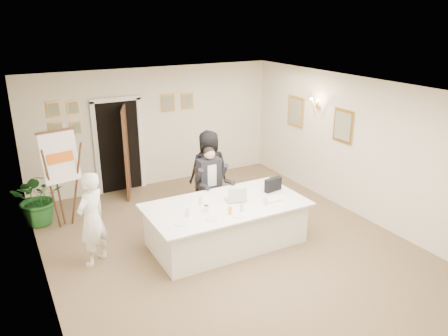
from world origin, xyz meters
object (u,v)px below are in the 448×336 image
potted_palm (39,197)px  standing_man (92,219)px  oj_glass (230,210)px  steel_jug (206,208)px  conference_table (226,223)px  seated_man (210,182)px  paper_stack (273,199)px  laptop (234,193)px  laptop_bag (273,185)px  standing_woman (209,169)px  flip_chart (61,184)px

potted_palm → standing_man: bearing=-73.3°
potted_palm → oj_glass: potted_palm is taller
steel_jug → oj_glass: bearing=-42.9°
conference_table → seated_man: 1.21m
paper_stack → seated_man: bearing=111.5°
potted_palm → laptop: (3.03, -2.39, 0.36)m
conference_table → laptop_bag: laptop_bag is taller
oj_glass → standing_woman: bearing=72.9°
conference_table → potted_palm: size_ratio=2.54×
flip_chart → potted_palm: size_ratio=1.73×
steel_jug → laptop_bag: bearing=8.1°
seated_man → laptop: 1.08m
potted_palm → laptop: bearing=-38.3°
conference_table → laptop_bag: size_ratio=7.77×
potted_palm → standing_woman: bearing=-14.4°
flip_chart → potted_palm: (-0.40, 0.40, -0.33)m
potted_palm → paper_stack: 4.55m
standing_woman → paper_stack: 1.90m
seated_man → laptop_bag: 1.31m
seated_man → oj_glass: 1.58m
conference_table → standing_man: bearing=168.4°
laptop → standing_man: bearing=-171.6°
paper_stack → standing_man: bearing=166.7°
conference_table → potted_palm: bearing=139.0°
laptop → laptop_bag: bearing=20.2°
potted_palm → oj_glass: size_ratio=8.51×
standing_man → potted_palm: (-0.60, 2.00, -0.25)m
standing_woman → steel_jug: size_ratio=15.19×
conference_table → laptop_bag: bearing=5.5°
conference_table → flip_chart: size_ratio=1.47×
seated_man → potted_palm: bearing=154.5°
seated_man → laptop: (-0.06, -1.07, 0.17)m
standing_man → laptop: 2.46m
standing_man → steel_jug: (1.78, -0.57, 0.03)m
conference_table → flip_chart: flip_chart is taller
conference_table → standing_woman: standing_woman is taller
paper_stack → oj_glass: size_ratio=2.38×
seated_man → paper_stack: seated_man is taller
seated_man → oj_glass: (-0.41, -1.53, 0.10)m
flip_chart → potted_palm: bearing=134.9°
paper_stack → steel_jug: (-1.26, 0.14, 0.04)m
laptop_bag → conference_table: bearing=175.7°
standing_woman → laptop_bag: (0.59, -1.51, 0.07)m
conference_table → steel_jug: size_ratio=25.56×
flip_chart → paper_stack: flip_chart is taller
seated_man → laptop_bag: (0.80, -1.03, 0.16)m
seated_man → standing_man: standing_man is taller
flip_chart → paper_stack: 3.98m
conference_table → potted_palm: potted_palm is taller
conference_table → oj_glass: 0.61m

